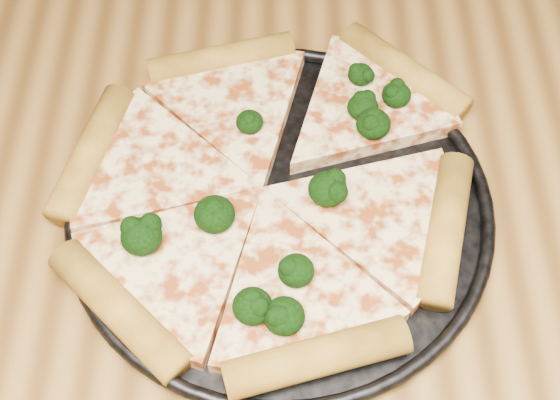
{
  "coord_description": "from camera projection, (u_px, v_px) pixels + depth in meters",
  "views": [
    {
      "loc": [
        -0.04,
        -0.18,
        1.24
      ],
      "look_at": [
        -0.04,
        0.13,
        0.77
      ],
      "focal_mm": 47.83,
      "sensor_mm": 36.0,
      "label": 1
    }
  ],
  "objects": [
    {
      "name": "pizza",
      "position": [
        267.0,
        185.0,
        0.57
      ],
      "size": [
        0.34,
        0.34,
        0.03
      ],
      "rotation": [
        0.0,
        0.0,
        0.27
      ],
      "color": "#FFDE9C",
      "rests_on": "pizza_pan"
    },
    {
      "name": "pizza_pan",
      "position": [
        280.0,
        206.0,
        0.57
      ],
      "size": [
        0.33,
        0.33,
        0.02
      ],
      "color": "black",
      "rests_on": "dining_table"
    },
    {
      "name": "broccoli_florets",
      "position": [
        281.0,
        198.0,
        0.55
      ],
      "size": [
        0.22,
        0.25,
        0.02
      ],
      "color": "black",
      "rests_on": "pizza"
    }
  ]
}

